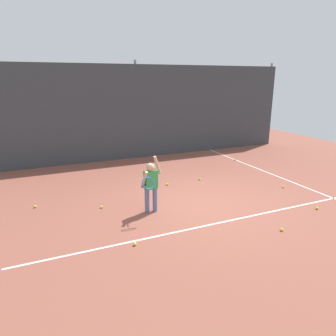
% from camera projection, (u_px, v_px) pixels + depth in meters
% --- Properties ---
extents(ground_plane, '(20.00, 20.00, 0.00)m').
position_uv_depth(ground_plane, '(203.00, 203.00, 7.84)').
color(ground_plane, brown).
extents(court_line_baseline, '(9.00, 0.05, 0.00)m').
position_uv_depth(court_line_baseline, '(228.00, 221.00, 6.86)').
color(court_line_baseline, white).
rests_on(court_line_baseline, ground).
extents(court_line_sideline, '(0.05, 9.00, 0.00)m').
position_uv_depth(court_line_sideline, '(277.00, 176.00, 10.01)').
color(court_line_sideline, white).
rests_on(court_line_sideline, ground).
extents(back_fence_windscreen, '(13.30, 0.08, 3.58)m').
position_uv_depth(back_fence_windscreen, '(137.00, 113.00, 11.89)').
color(back_fence_windscreen, '#383D42').
rests_on(back_fence_windscreen, ground).
extents(fence_post_1, '(0.09, 0.09, 3.73)m').
position_uv_depth(fence_post_1, '(136.00, 110.00, 11.93)').
color(fence_post_1, slate).
rests_on(fence_post_1, ground).
extents(fence_post_2, '(0.09, 0.09, 3.73)m').
position_uv_depth(fence_post_2, '(268.00, 105.00, 14.44)').
color(fence_post_2, slate).
rests_on(fence_post_2, ground).
extents(tennis_player, '(0.66, 0.64, 1.35)m').
position_uv_depth(tennis_player, '(151.00, 183.00, 7.13)').
color(tennis_player, slate).
rests_on(tennis_player, ground).
extents(tennis_ball_0, '(0.07, 0.07, 0.07)m').
position_uv_depth(tennis_ball_0, '(235.00, 160.00, 11.88)').
color(tennis_ball_0, '#CCE033').
rests_on(tennis_ball_0, ground).
extents(tennis_ball_1, '(0.07, 0.07, 0.07)m').
position_uv_depth(tennis_ball_1, '(102.00, 207.00, 7.53)').
color(tennis_ball_1, '#CCE033').
rests_on(tennis_ball_1, ground).
extents(tennis_ball_2, '(0.07, 0.07, 0.07)m').
position_uv_depth(tennis_ball_2, '(317.00, 208.00, 7.46)').
color(tennis_ball_2, '#CCE033').
rests_on(tennis_ball_2, ground).
extents(tennis_ball_3, '(0.07, 0.07, 0.07)m').
position_uv_depth(tennis_ball_3, '(282.00, 230.00, 6.40)').
color(tennis_ball_3, '#CCE033').
rests_on(tennis_ball_3, ground).
extents(tennis_ball_4, '(0.07, 0.07, 0.07)m').
position_uv_depth(tennis_ball_4, '(167.00, 184.00, 9.14)').
color(tennis_ball_4, '#CCE033').
rests_on(tennis_ball_4, ground).
extents(tennis_ball_5, '(0.07, 0.07, 0.07)m').
position_uv_depth(tennis_ball_5, '(200.00, 179.00, 9.62)').
color(tennis_ball_5, '#CCE033').
rests_on(tennis_ball_5, ground).
extents(tennis_ball_6, '(0.07, 0.07, 0.07)m').
position_uv_depth(tennis_ball_6, '(283.00, 187.00, 8.93)').
color(tennis_ball_6, '#CCE033').
rests_on(tennis_ball_6, ground).
extents(tennis_ball_7, '(0.07, 0.07, 0.07)m').
position_uv_depth(tennis_ball_7, '(35.00, 206.00, 7.56)').
color(tennis_ball_7, '#CCE033').
rests_on(tennis_ball_7, ground).
extents(tennis_ball_8, '(0.07, 0.07, 0.07)m').
position_uv_depth(tennis_ball_8, '(135.00, 244.00, 5.84)').
color(tennis_ball_8, '#CCE033').
rests_on(tennis_ball_8, ground).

